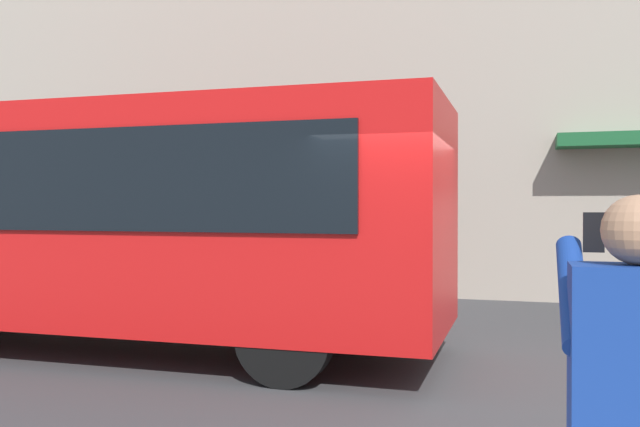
% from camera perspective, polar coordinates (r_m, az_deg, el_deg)
% --- Properties ---
extents(ground_plane, '(60.00, 60.00, 0.00)m').
position_cam_1_polar(ground_plane, '(7.23, 10.92, -13.92)').
color(ground_plane, '#38383A').
extents(red_bus, '(9.05, 2.54, 3.08)m').
position_cam_1_polar(red_bus, '(9.15, -18.69, -0.24)').
color(red_bus, red).
rests_on(red_bus, ground_plane).
extents(pedestrian_photographer, '(0.53, 0.52, 1.70)m').
position_cam_1_polar(pedestrian_photographer, '(2.41, 25.36, -15.61)').
color(pedestrian_photographer, '#4C4238').
rests_on(pedestrian_photographer, sidewalk_curb).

